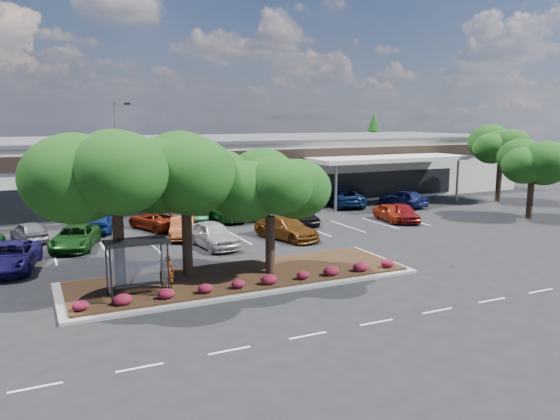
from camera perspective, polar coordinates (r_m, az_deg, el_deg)
name	(u,v)px	position (r m, az deg, el deg)	size (l,w,h in m)	color
ground	(313,297)	(25.93, 3.42, -9.02)	(160.00, 160.00, 0.00)	black
retail_store	(153,169)	(56.92, -13.17, 4.20)	(80.40, 25.20, 6.25)	silver
landscape_island	(242,277)	(28.54, -4.04, -7.00)	(18.00, 6.00, 0.26)	gray
lane_markings	(232,249)	(35.01, -5.03, -4.09)	(33.12, 20.06, 0.01)	silver
shrub_row	(257,281)	(26.57, -2.38, -7.39)	(17.00, 0.80, 0.50)	maroon
bus_shelter	(136,252)	(25.55, -14.81, -4.22)	(2.75, 1.55, 2.59)	black
island_tree_west	(117,206)	(26.61, -16.66, 0.41)	(7.20, 7.20, 7.89)	#1C3A10
island_tree_mid	(186,205)	(28.05, -9.78, 0.54)	(6.60, 6.60, 7.32)	#1C3A10
island_tree_east	(270,212)	(28.06, -1.04, -0.16)	(5.80, 5.80, 6.50)	#1C3A10
tree_east_near	(531,180)	(49.53, 24.79, 2.91)	(5.60, 5.60, 6.51)	#1C3A10
tree_east_far	(500,163)	(58.48, 22.00, 4.53)	(6.40, 6.40, 7.62)	#1C3A10
conifer_north_east	(373,144)	(80.07, 9.71, 6.77)	(3.96, 3.96, 9.00)	#1C3A10
person_waiting	(168,272)	(26.64, -11.64, -6.32)	(0.58, 0.38, 1.58)	#594C47
light_pole	(119,170)	(44.74, -16.46, 4.03)	(1.43, 0.56, 9.57)	gray
survey_stake	(451,270)	(29.22, 17.44, -6.01)	(0.07, 0.14, 0.97)	#977F4F
car_1	(10,257)	(33.42, -26.35, -4.39)	(2.53, 5.50, 1.53)	#1C1557
car_2	(75,237)	(37.29, -20.63, -2.68)	(2.44, 5.29, 1.47)	#134113
car_3	(182,228)	(38.57, -10.16, -1.82)	(1.55, 4.44, 1.46)	brown
car_4	(213,235)	(35.47, -7.01, -2.56)	(1.98, 4.92, 1.67)	#B3B3B3
car_5	(286,228)	(37.62, 0.67, -1.91)	(2.13, 5.24, 1.52)	#65370F
car_6	(301,215)	(42.92, 2.21, -0.50)	(1.77, 4.39, 1.50)	black
car_7	(403,213)	(45.04, 12.72, -0.27)	(1.73, 4.31, 1.47)	maroon
car_8	(391,213)	(45.07, 11.55, -0.28)	(1.62, 4.03, 1.37)	#9D2910
car_9	(29,231)	(40.59, -24.77, -2.05)	(1.64, 4.07, 1.39)	slate
car_10	(101,220)	(42.23, -18.24, -1.02)	(1.98, 4.91, 1.67)	navy
car_11	(155,220)	(42.02, -12.89, -1.03)	(2.31, 5.00, 1.39)	maroon
car_12	(196,211)	(44.68, -8.73, -0.09)	(1.77, 5.07, 1.67)	#1A4A22
car_13	(224,211)	(44.31, -5.88, -0.08)	(2.03, 5.04, 1.72)	#1B511E
car_14	(249,209)	(45.44, -3.21, 0.13)	(1.89, 4.70, 1.60)	#721F04
car_15	(303,210)	(45.67, 2.38, 0.05)	(1.47, 4.23, 1.39)	#54545B
car_16	(343,197)	(52.03, 6.58, 1.35)	(2.85, 6.17, 1.72)	navy
car_17	(403,198)	(52.49, 12.74, 1.21)	(1.94, 4.81, 1.64)	navy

